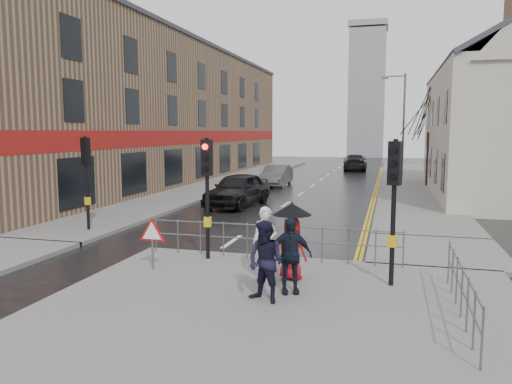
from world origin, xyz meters
The scene contains 23 objects.
ground centered at (0.00, 0.00, 0.00)m, with size 120.00×120.00×0.00m, color black.
near_pavement centered at (3.00, -3.50, 0.07)m, with size 10.00×9.00×0.14m, color #605E5B.
left_pavement centered at (-6.50, 23.00, 0.07)m, with size 4.00×44.00×0.14m, color #605E5B.
right_pavement centered at (6.50, 25.00, 0.07)m, with size 4.00×40.00×0.14m, color #605E5B.
pavement_bridge_right centered at (6.50, 3.00, 0.07)m, with size 4.00×4.20×0.14m, color #605E5B.
building_left_terrace centered at (-12.00, 22.00, 5.00)m, with size 8.00×42.00×10.00m, color #8A6950.
church_tower centered at (1.50, 62.00, 9.00)m, with size 5.00×5.00×18.00m, color gray.
traffic_signal_near_left centered at (0.20, 0.20, 2.46)m, with size 0.28×0.27×3.40m.
traffic_signal_near_right centered at (5.20, -1.00, 2.46)m, with size 0.34×0.33×3.40m.
traffic_signal_far_left centered at (-5.50, 3.00, 2.46)m, with size 0.34×0.33×3.40m.
guard_railing_front centered at (1.95, 0.60, 0.86)m, with size 7.14×0.04×1.00m.
guard_railing_side centered at (6.50, -2.75, 0.84)m, with size 0.04×4.54×1.00m.
warning_sign centered at (-0.80, -1.21, 1.04)m, with size 0.80×0.07×1.35m.
street_lamp centered at (5.82, 28.00, 4.71)m, with size 1.83×0.25×8.00m.
tree_near centered at (7.50, 22.00, 5.14)m, with size 2.40×2.40×6.58m.
tree_far centered at (8.00, 30.00, 4.42)m, with size 2.40×2.40×5.64m.
pedestrian_a centered at (2.23, -1.19, 1.02)m, with size 0.64×0.42×1.76m, color white.
pedestrian_b centered at (2.65, -2.88, 1.00)m, with size 0.84×0.65×1.73m, color black.
pedestrian_with_umbrella centered at (2.86, -1.16, 1.21)m, with size 0.96×0.96×1.87m.
pedestrian_d centered at (3.01, -2.17, 0.99)m, with size 1.00×0.41×1.70m, color black.
car_parked centered at (-2.20, 10.80, 0.83)m, with size 1.96×4.87×1.66m, color black.
car_mid centered at (-2.39, 20.32, 0.71)m, with size 1.50×4.31×1.42m, color #414346.
car_far centered at (1.81, 35.60, 0.77)m, with size 2.14×5.27×1.53m, color black.
Camera 1 is at (5.10, -12.73, 3.71)m, focal length 35.00 mm.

